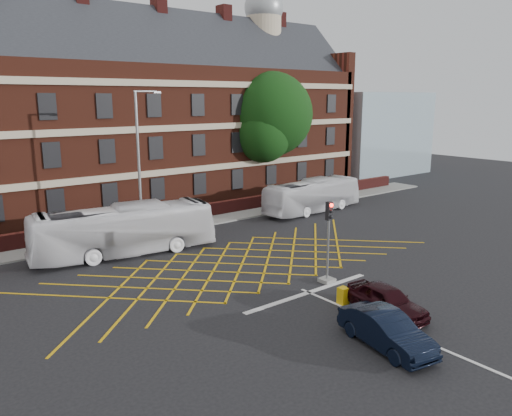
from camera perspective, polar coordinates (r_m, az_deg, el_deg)
ground at (r=27.49m, az=0.90°, el=-7.49°), size 120.00×120.00×0.00m
victorian_building at (r=45.15m, az=-17.11°, el=9.99°), size 51.00×12.17×20.40m
boundary_wall at (r=37.85m, az=-11.70°, el=-1.27°), size 56.00×0.50×1.10m
far_pavement at (r=37.10m, az=-10.96°, el=-2.30°), size 60.00×3.00×0.12m
glass_block at (r=65.10m, az=12.50°, el=8.35°), size 14.00×10.00×10.00m
box_junction_hatching at (r=28.97m, az=-1.63°, el=-6.41°), size 8.22×8.22×0.02m
stop_line at (r=25.06m, az=6.06°, el=-9.57°), size 8.00×0.30×0.02m
centre_line at (r=21.37m, az=18.76°, el=-14.27°), size 0.15×14.00×0.02m
bus_left at (r=31.30m, az=-14.85°, el=-2.47°), size 11.29×4.24×3.07m
bus_right at (r=41.99m, az=6.49°, el=1.40°), size 9.91×2.91×2.73m
car_navy at (r=20.26m, az=14.65°, el=-13.36°), size 2.23×4.44×1.40m
car_maroon at (r=23.03m, az=14.69°, el=-10.17°), size 2.04×4.14×1.36m
deciduous_tree at (r=47.56m, az=1.63°, el=9.99°), size 8.03×7.92×11.83m
traffic_light_near at (r=25.96m, az=8.22°, el=-4.72°), size 0.70×0.70×4.27m
street_lamp at (r=33.43m, az=-13.00°, el=1.96°), size 2.25×1.00×9.84m
utility_cabinet at (r=23.84m, az=9.93°, el=-9.86°), size 0.44×0.42×0.81m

